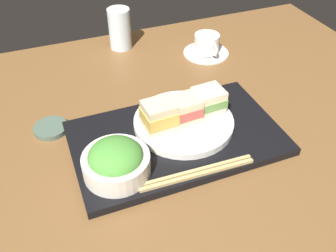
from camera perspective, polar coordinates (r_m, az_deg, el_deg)
The scene contains 11 objects.
ground_plane at distance 82.97cm, azimuth -1.63°, elevation -2.12°, with size 140.00×100.00×3.00cm, color brown.
serving_tray at distance 79.87cm, azimuth 1.31°, elevation -1.83°, with size 43.67×26.31×1.77cm, color black.
sandwich_plate at distance 81.27cm, azimuth 2.38°, elevation 0.58°, with size 21.56×21.56×1.57cm, color white.
sandwich_near at distance 76.69cm, azimuth -1.60°, elevation 1.51°, with size 6.91×6.29×6.16cm.
sandwich_middle at distance 79.09cm, azimuth 2.45°, elevation 2.53°, with size 6.71×6.15×5.42cm.
sandwich_far at distance 81.65cm, azimuth 6.26°, elevation 3.69°, with size 6.82×6.16×5.47cm.
salad_bowl at distance 70.02cm, azimuth -7.88°, elevation -5.28°, with size 12.66×12.66×7.01cm.
chopsticks_pair at distance 71.26cm, azimuth 4.43°, elevation -7.09°, with size 22.89×2.50×0.70cm.
coffee_cup at distance 110.41cm, azimuth 5.88°, elevation 11.98°, with size 13.05×13.05×5.87cm.
drinking_glass at distance 112.72cm, azimuth -7.33°, elevation 14.41°, with size 6.41×6.41×11.71cm, color silver.
small_sauce_dish at distance 86.62cm, azimuth -17.34°, elevation -0.33°, with size 7.43×7.43×1.19cm, color #4C6051.
Camera 1 is at (-20.12, -57.94, 54.38)cm, focal length 40.24 mm.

